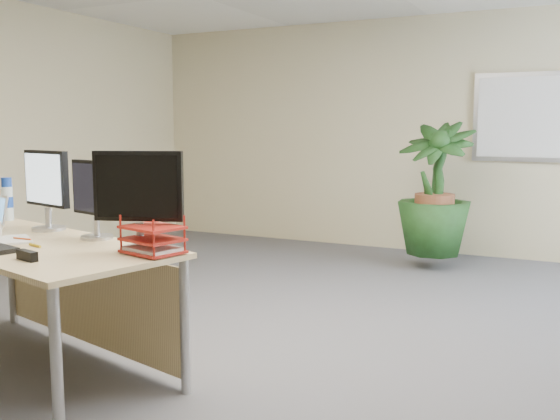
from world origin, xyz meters
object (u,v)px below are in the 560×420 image
at_px(floor_plant, 435,196).
at_px(monitor_left, 46,185).
at_px(desk, 44,266).
at_px(monitor_right, 95,194).

relative_size(floor_plant, monitor_left, 2.91).
bearing_deg(floor_plant, desk, -112.48).
xyz_separation_m(floor_plant, monitor_left, (-1.74, -3.43, 0.32)).
distance_m(desk, monitor_left, 0.57).
bearing_deg(monitor_left, desk, -49.15).
height_order(desk, floor_plant, floor_plant).
distance_m(desk, monitor_right, 0.54).
height_order(monitor_left, monitor_right, monitor_left).
height_order(floor_plant, monitor_right, floor_plant).
xyz_separation_m(monitor_left, monitor_right, (0.50, -0.11, -0.03)).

